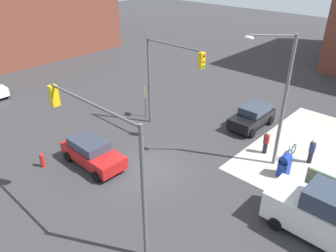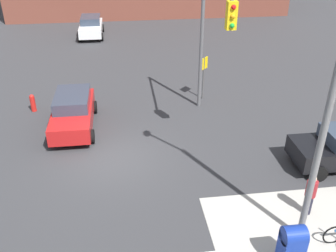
% 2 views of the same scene
% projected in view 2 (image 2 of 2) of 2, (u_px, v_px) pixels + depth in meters
% --- Properties ---
extents(ground_plane, '(120.00, 120.00, 0.00)m').
position_uv_depth(ground_plane, '(115.00, 158.00, 15.80)').
color(ground_plane, '#333335').
extents(traffic_signal_nw_corner, '(5.03, 0.36, 6.50)m').
position_uv_depth(traffic_signal_nw_corner, '(212.00, 30.00, 16.30)').
color(traffic_signal_nw_corner, '#59595B').
rests_on(traffic_signal_nw_corner, ground).
extents(street_lamp_corner, '(2.23, 1.81, 8.00)m').
position_uv_depth(street_lamp_corner, '(316.00, 99.00, 9.87)').
color(street_lamp_corner, slate).
rests_on(street_lamp_corner, ground).
extents(warning_sign_two_way, '(0.48, 0.48, 2.40)m').
position_uv_depth(warning_sign_two_way, '(204.00, 71.00, 20.22)').
color(warning_sign_two_way, '#4C4C4C').
rests_on(warning_sign_two_way, ground).
extents(mailbox_blue, '(0.56, 0.64, 1.43)m').
position_uv_depth(mailbox_blue, '(292.00, 245.00, 10.62)').
color(mailbox_blue, navy).
rests_on(mailbox_blue, ground).
extents(fire_hydrant, '(0.26, 0.26, 0.94)m').
position_uv_depth(fire_hydrant, '(33.00, 103.00, 19.42)').
color(fire_hydrant, red).
rests_on(fire_hydrant, ground).
extents(hatchback_white, '(4.23, 2.02, 1.62)m').
position_uv_depth(hatchback_white, '(91.00, 26.00, 31.59)').
color(hatchback_white, white).
rests_on(hatchback_white, ground).
extents(sedan_red, '(4.40, 2.02, 1.62)m').
position_uv_depth(sedan_red, '(73.00, 111.00, 17.76)').
color(sedan_red, '#B21919').
rests_on(sedan_red, ground).
extents(pedestrian_crossing, '(0.36, 0.36, 1.55)m').
position_uv_depth(pedestrian_crossing, '(310.00, 194.00, 12.50)').
color(pedestrian_crossing, maroon).
rests_on(pedestrian_crossing, ground).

